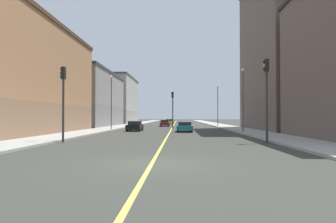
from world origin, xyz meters
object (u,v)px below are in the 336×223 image
object	(u,v)px
building_right_corner	(21,79)
traffic_light_median_far	(173,105)
street_lamp_left_far	(218,101)
car_teal	(184,127)
building_right_distant	(117,100)
car_yellow	(169,122)
car_maroon	(165,123)
street_lamp_right_near	(111,97)
traffic_light_left_near	(266,89)
car_black	(135,126)
building_right_midblock	(89,99)
street_lamp_left_near	(243,93)
traffic_light_right_near	(63,93)
building_left_mid	(286,50)

from	to	relation	value
building_right_corner	traffic_light_median_far	size ratio (longest dim) A/B	3.99
street_lamp_left_far	car_teal	world-z (taller)	street_lamp_left_far
building_right_distant	traffic_light_median_far	world-z (taller)	building_right_distant
car_yellow	car_maroon	world-z (taller)	car_yellow
building_right_corner	street_lamp_right_near	bearing A→B (deg)	52.13
traffic_light_left_near	traffic_light_median_far	distance (m)	25.87
car_black	car_maroon	distance (m)	18.48
building_right_midblock	car_teal	bearing A→B (deg)	-47.71
building_right_midblock	street_lamp_left_far	distance (m)	24.34
car_teal	building_right_corner	bearing A→B (deg)	-163.77
building_right_corner	street_lamp_left_far	distance (m)	34.27
building_right_distant	street_lamp_left_near	world-z (taller)	building_right_distant
traffic_light_right_near	car_yellow	world-z (taller)	traffic_light_right_near
building_right_distant	car_maroon	size ratio (longest dim) A/B	4.73
building_right_distant	street_lamp_left_near	bearing A→B (deg)	-63.13
building_right_midblock	building_right_corner	bearing A→B (deg)	-90.00
car_yellow	car_teal	world-z (taller)	car_yellow
building_right_corner	street_lamp_left_far	size ratio (longest dim) A/B	3.03
street_lamp_left_near	street_lamp_left_far	bearing A→B (deg)	90.00
building_right_distant	street_lamp_right_near	size ratio (longest dim) A/B	2.89
building_left_mid	building_right_corner	size ratio (longest dim) A/B	0.98
street_lamp_left_far	building_right_midblock	bearing A→B (deg)	178.54
street_lamp_left_near	traffic_light_right_near	bearing A→B (deg)	-141.56
car_teal	building_left_mid	bearing A→B (deg)	19.93
building_right_distant	traffic_light_median_far	distance (m)	39.20
traffic_light_right_near	building_right_midblock	bearing A→B (deg)	103.93
street_lamp_left_near	street_lamp_right_near	world-z (taller)	street_lamp_right_near
building_right_distant	car_teal	world-z (taller)	building_right_distant
traffic_light_right_near	car_maroon	xyz separation A→B (m)	(5.80, 35.44, -2.99)
car_black	traffic_light_left_near	bearing A→B (deg)	-55.20
building_right_distant	car_black	world-z (taller)	building_right_distant
building_left_mid	car_black	bearing A→B (deg)	-171.27
building_right_midblock	street_lamp_left_far	size ratio (longest dim) A/B	3.09
building_right_corner	street_lamp_left_far	xyz separation A→B (m)	(24.33, 24.10, -1.28)
street_lamp_left_far	building_left_mid	bearing A→B (deg)	-60.99
car_yellow	car_teal	size ratio (longest dim) A/B	1.00
traffic_light_left_near	street_lamp_right_near	world-z (taller)	street_lamp_right_near
car_teal	car_black	bearing A→B (deg)	162.87
traffic_light_median_far	street_lamp_left_far	size ratio (longest dim) A/B	0.76
building_left_mid	building_right_distant	xyz separation A→B (m)	(-31.97, 40.10, -4.77)
building_right_distant	traffic_light_right_near	world-z (taller)	building_right_distant
car_yellow	traffic_light_median_far	bearing A→B (deg)	-87.10
traffic_light_right_near	street_lamp_left_near	bearing A→B (deg)	38.44
traffic_light_right_near	car_black	xyz separation A→B (m)	(2.73, 17.22, -2.97)
street_lamp_left_far	car_black	world-z (taller)	street_lamp_left_far
building_right_corner	street_lamp_right_near	distance (m)	12.51
traffic_light_right_near	car_black	bearing A→B (deg)	80.99
traffic_light_left_near	car_maroon	world-z (taller)	traffic_light_left_near
building_right_corner	traffic_light_left_near	world-z (taller)	building_right_corner
traffic_light_left_near	street_lamp_left_near	xyz separation A→B (m)	(1.02, 12.47, 0.64)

